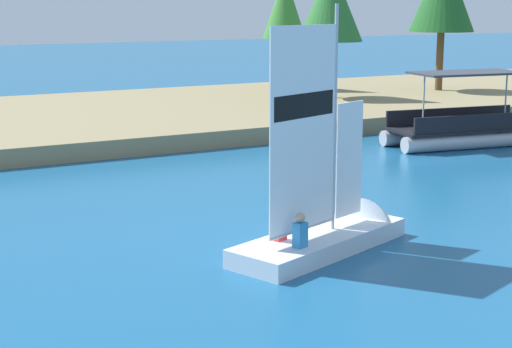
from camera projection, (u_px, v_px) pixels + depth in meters
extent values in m
cube|color=#897A56|center=(60.00, 121.00, 34.78)|extent=(80.00, 15.27, 0.66)
cylinder|color=brown|center=(329.00, 70.00, 40.16)|extent=(0.32, 0.32, 2.75)
cone|color=#286B2D|center=(331.00, 2.00, 39.49)|extent=(3.18, 3.18, 3.75)
cylinder|color=brown|center=(284.00, 64.00, 44.28)|extent=(0.39, 0.39, 2.71)
cone|color=#387F33|center=(284.00, 6.00, 43.64)|extent=(2.32, 2.32, 3.47)
cylinder|color=brown|center=(440.00, 61.00, 43.51)|extent=(0.38, 0.38, 3.09)
cube|color=silver|center=(320.00, 242.00, 17.77)|extent=(4.80, 2.92, 0.40)
cone|color=silver|center=(378.00, 221.00, 19.45)|extent=(1.52, 1.63, 1.32)
cylinder|color=#B7B7BC|center=(335.00, 119.00, 17.56)|extent=(0.08, 0.08, 4.88)
cube|color=white|center=(304.00, 129.00, 16.79)|extent=(2.03, 0.75, 4.21)
cube|color=black|center=(304.00, 105.00, 16.69)|extent=(1.83, 0.68, 0.51)
cube|color=white|center=(349.00, 159.00, 18.18)|extent=(0.91, 0.35, 2.56)
cylinder|color=#B7B7BC|center=(302.00, 229.00, 17.23)|extent=(2.04, 0.78, 0.06)
cube|color=#338CCC|center=(300.00, 235.00, 16.66)|extent=(0.33, 0.28, 0.52)
sphere|color=tan|center=(300.00, 217.00, 16.58)|extent=(0.20, 0.20, 0.20)
cube|color=red|center=(279.00, 229.00, 17.16)|extent=(0.33, 0.28, 0.49)
sphere|color=tan|center=(279.00, 212.00, 17.09)|extent=(0.20, 0.20, 0.20)
cylinder|color=#B2B2B7|center=(452.00, 134.00, 31.54)|extent=(6.02, 1.51, 0.60)
cylinder|color=#B2B2B7|center=(476.00, 141.00, 30.08)|extent=(6.02, 1.51, 0.60)
cube|color=black|center=(464.00, 128.00, 30.73)|extent=(6.03, 3.04, 0.10)
cube|color=black|center=(450.00, 115.00, 31.58)|extent=(5.47, 0.94, 0.60)
cube|color=black|center=(480.00, 123.00, 29.74)|extent=(5.47, 0.94, 0.60)
cylinder|color=#B2B2B7|center=(506.00, 99.00, 31.12)|extent=(0.06, 0.06, 1.98)
cylinder|color=#B2B2B7|center=(424.00, 103.00, 29.91)|extent=(0.06, 0.06, 1.98)
cube|color=#333842|center=(467.00, 73.00, 30.30)|extent=(4.33, 2.57, 0.08)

